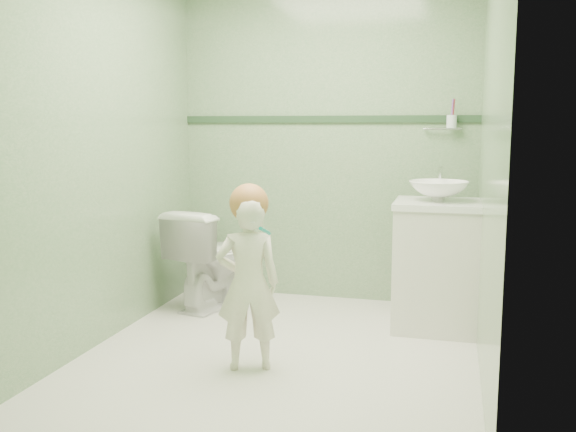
# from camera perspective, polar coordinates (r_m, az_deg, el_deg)

# --- Properties ---
(ground) EXTENTS (2.50, 2.50, 0.00)m
(ground) POSITION_cam_1_polar(r_m,az_deg,el_deg) (3.73, -0.60, -12.27)
(ground) COLOR silver
(ground) RESTS_ON ground
(room_shell) EXTENTS (2.50, 2.54, 2.40)m
(room_shell) POSITION_cam_1_polar(r_m,az_deg,el_deg) (3.49, -0.63, 6.49)
(room_shell) COLOR gray
(room_shell) RESTS_ON ground
(trim_stripe) EXTENTS (2.20, 0.02, 0.05)m
(trim_stripe) POSITION_cam_1_polar(r_m,az_deg,el_deg) (4.70, 3.44, 8.75)
(trim_stripe) COLOR #274329
(trim_stripe) RESTS_ON room_shell
(vanity) EXTENTS (0.52, 0.50, 0.80)m
(vanity) POSITION_cam_1_polar(r_m,az_deg,el_deg) (4.17, 13.26, -4.55)
(vanity) COLOR silver
(vanity) RESTS_ON ground
(counter) EXTENTS (0.54, 0.52, 0.04)m
(counter) POSITION_cam_1_polar(r_m,az_deg,el_deg) (4.10, 13.45, 1.05)
(counter) COLOR white
(counter) RESTS_ON vanity
(basin) EXTENTS (0.37, 0.37, 0.13)m
(basin) POSITION_cam_1_polar(r_m,az_deg,el_deg) (4.09, 13.49, 2.22)
(basin) COLOR white
(basin) RESTS_ON counter
(faucet) EXTENTS (0.03, 0.13, 0.18)m
(faucet) POSITION_cam_1_polar(r_m,az_deg,el_deg) (4.27, 13.59, 3.53)
(faucet) COLOR silver
(faucet) RESTS_ON counter
(cup_holder) EXTENTS (0.26, 0.07, 0.21)m
(cup_holder) POSITION_cam_1_polar(r_m,az_deg,el_deg) (4.55, 14.50, 8.25)
(cup_holder) COLOR silver
(cup_holder) RESTS_ON room_shell
(toilet) EXTENTS (0.55, 0.78, 0.72)m
(toilet) POSITION_cam_1_polar(r_m,az_deg,el_deg) (4.59, -6.89, -3.75)
(toilet) COLOR white
(toilet) RESTS_ON ground
(toddler) EXTENTS (0.40, 0.33, 0.93)m
(toddler) POSITION_cam_1_polar(r_m,az_deg,el_deg) (3.38, -3.62, -6.17)
(toddler) COLOR beige
(toddler) RESTS_ON ground
(hair_cap) EXTENTS (0.21, 0.21, 0.21)m
(hair_cap) POSITION_cam_1_polar(r_m,az_deg,el_deg) (3.32, -3.56, 1.18)
(hair_cap) COLOR #B2713B
(hair_cap) RESTS_ON toddler
(teal_toothbrush) EXTENTS (0.10, 0.14, 0.08)m
(teal_toothbrush) POSITION_cam_1_polar(r_m,az_deg,el_deg) (3.20, -2.23, -1.27)
(teal_toothbrush) COLOR #05867E
(teal_toothbrush) RESTS_ON toddler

